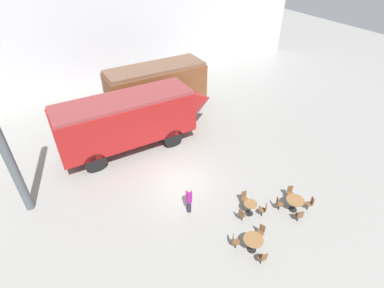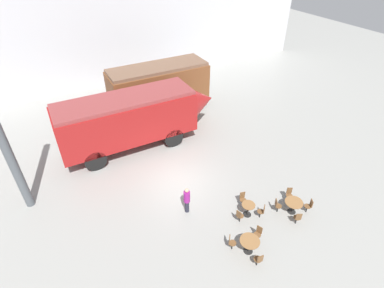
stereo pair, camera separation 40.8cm
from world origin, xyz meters
The scene contains 19 objects.
ground_plane centered at (0.00, 0.00, 0.00)m, with size 80.00×80.00×0.00m, color gray.
backdrop_wall centered at (0.00, 15.37, 4.50)m, with size 44.00×0.15×9.00m.
passenger_coach_wooden centered at (2.41, 8.29, 2.33)m, with size 7.69×2.72×3.93m.
streamlined_locomotive centered at (-0.57, 4.70, 2.30)m, with size 10.90×2.88×3.79m.
cafe_table_near centered at (0.76, -5.90, 0.63)m, with size 0.93×0.93×0.78m.
cafe_table_mid centered at (4.27, -5.05, 0.60)m, with size 0.94×0.94×0.74m.
cafe_table_far centered at (2.06, -4.08, 0.55)m, with size 0.71×0.71×0.75m.
cafe_chair_0 centered at (0.10, -5.39, 0.51)m, with size 0.40×0.40×0.87m.
cafe_chair_1 centered at (0.65, -6.73, 0.51)m, with size 0.36×0.37×0.87m.
cafe_chair_2 centered at (1.54, -5.58, 0.51)m, with size 0.39×0.38×0.87m.
cafe_chair_3 centered at (4.68, -4.31, 0.51)m, with size 0.39×0.40×0.87m.
cafe_chair_4 centered at (3.53, -4.64, 0.51)m, with size 0.40×0.39×0.87m.
cafe_chair_5 centered at (3.87, -5.79, 0.51)m, with size 0.39×0.40×0.87m.
cafe_chair_6 centered at (5.01, -5.45, 0.51)m, with size 0.40×0.39×0.87m.
cafe_chair_7 centered at (1.36, -4.28, 0.51)m, with size 0.39×0.37×0.87m.
cafe_chair_8 centered at (2.58, -4.58, 0.51)m, with size 0.40×0.40×0.87m.
cafe_chair_9 centered at (2.23, -3.37, 0.51)m, with size 0.36×0.38×0.87m.
visitor_person centered at (-0.64, -2.36, 0.89)m, with size 0.34×0.34×1.64m.
support_pillar centered at (-8.00, 2.15, 4.00)m, with size 0.44×0.44×8.00m.
Camera 2 is at (-5.58, -12.14, 12.31)m, focal length 28.00 mm.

